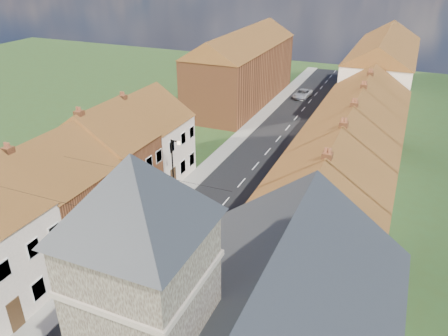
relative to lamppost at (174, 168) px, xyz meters
The scene contains 18 objects.
road 11.27m from the lamppost, 69.13° to the left, with size 7.00×90.00×0.02m, color black.
pavement_left 10.60m from the lamppost, 93.36° to the left, with size 1.80×90.00×0.12m, color #A7A198.
pavement_right 13.40m from the lamppost, 50.61° to the left, with size 1.80×90.00×0.12m, color #A7A198.
cottage_r_tudor 15.01m from the lamppost, 29.18° to the right, with size 8.30×5.20×9.00m.
cottage_r_white_near 13.28m from the lamppost, ahead, with size 8.30×6.00×9.00m.
cottage_r_cream_mid 13.60m from the lamppost, 14.93° to the left, with size 8.30×5.20×9.00m.
cottage_r_pink 15.87m from the lamppost, 34.16° to the left, with size 8.30×6.00×9.00m.
cottage_r_white_far 19.42m from the lamppost, 47.48° to the left, with size 8.30×5.20×9.00m.
cottage_r_cream_far 23.68m from the lamppost, 56.35° to the left, with size 8.30×6.00×9.00m.
cottage_l_white 9.78m from the lamppost, 124.27° to the right, with size 8.30×6.90×8.80m.
cottage_l_brick_mid 5.91m from the lamppost, 160.41° to the right, with size 8.30×5.70×9.10m.
cottage_l_pink 6.75m from the lamppost, 144.97° to the left, with size 8.30×6.30×8.80m.
block_right_far 37.42m from the lamppost, 69.46° to the left, with size 8.30×24.20×10.50m.
block_left_far 30.55m from the lamppost, 100.37° to the left, with size 8.30×24.20×10.50m.
lamppost is the anchor object (origin of this frame).
car_mid 3.56m from the lamppost, 35.19° to the right, with size 1.51×4.33×1.43m, color #999DA0.
car_distant 35.55m from the lamppost, 86.27° to the left, with size 2.04×4.42×1.23m, color silver.
pedestrian_right 14.34m from the lamppost, 57.71° to the right, with size 0.87×0.68×1.80m, color black.
Camera 1 is at (13.02, -8.38, 19.60)m, focal length 35.00 mm.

